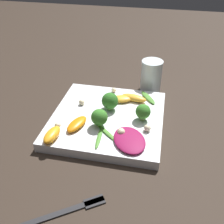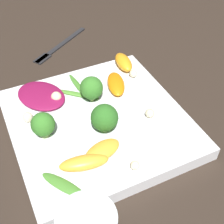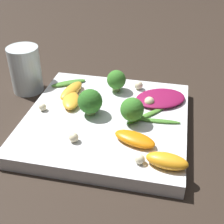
# 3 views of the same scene
# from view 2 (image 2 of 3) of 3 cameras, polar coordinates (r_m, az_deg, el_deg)

# --- Properties ---
(ground_plane) EXTENTS (2.40, 2.40, 0.00)m
(ground_plane) POSITION_cam_2_polar(r_m,az_deg,el_deg) (0.54, -2.56, -2.94)
(ground_plane) COLOR #2D231C
(plate) EXTENTS (0.28, 0.28, 0.02)m
(plate) POSITION_cam_2_polar(r_m,az_deg,el_deg) (0.53, -2.60, -2.03)
(plate) COLOR white
(plate) RESTS_ON ground_plane
(fork) EXTENTS (0.11, 0.16, 0.01)m
(fork) POSITION_cam_2_polar(r_m,az_deg,el_deg) (0.74, -10.20, 11.46)
(fork) COLOR #262628
(fork) RESTS_ON ground_plane
(radicchio_leaf_0) EXTENTS (0.12, 0.11, 0.01)m
(radicchio_leaf_0) POSITION_cam_2_polar(r_m,az_deg,el_deg) (0.57, -12.82, 2.96)
(radicchio_leaf_0) COLOR maroon
(radicchio_leaf_0) RESTS_ON plate
(orange_segment_0) EXTENTS (0.07, 0.05, 0.02)m
(orange_segment_0) POSITION_cam_2_polar(r_m,az_deg,el_deg) (0.58, 0.73, 5.18)
(orange_segment_0) COLOR orange
(orange_segment_0) RESTS_ON plate
(orange_segment_1) EXTENTS (0.04, 0.08, 0.02)m
(orange_segment_1) POSITION_cam_2_polar(r_m,az_deg,el_deg) (0.45, -5.15, -9.20)
(orange_segment_1) COLOR #FCAD33
(orange_segment_1) RESTS_ON plate
(orange_segment_2) EXTENTS (0.04, 0.07, 0.02)m
(orange_segment_2) POSITION_cam_2_polar(r_m,az_deg,el_deg) (0.46, -1.76, -7.02)
(orange_segment_2) COLOR #FCAD33
(orange_segment_2) RESTS_ON plate
(orange_segment_3) EXTENTS (0.06, 0.04, 0.02)m
(orange_segment_3) POSITION_cam_2_polar(r_m,az_deg,el_deg) (0.63, 2.12, 9.09)
(orange_segment_3) COLOR orange
(orange_segment_3) RESTS_ON plate
(broccoli_floret_0) EXTENTS (0.04, 0.04, 0.05)m
(broccoli_floret_0) POSITION_cam_2_polar(r_m,az_deg,el_deg) (0.54, -3.78, 4.38)
(broccoli_floret_0) COLOR #84AD5B
(broccoli_floret_0) RESTS_ON plate
(broccoli_floret_1) EXTENTS (0.04, 0.04, 0.05)m
(broccoli_floret_1) POSITION_cam_2_polar(r_m,az_deg,el_deg) (0.49, -1.19, -1.05)
(broccoli_floret_1) COLOR #84AD5B
(broccoli_floret_1) RESTS_ON plate
(broccoli_floret_2) EXTENTS (0.04, 0.04, 0.04)m
(broccoli_floret_2) POSITION_cam_2_polar(r_m,az_deg,el_deg) (0.49, -12.60, -2.06)
(broccoli_floret_2) COLOR #7A9E51
(broccoli_floret_2) RESTS_ON plate
(arugula_sprig_0) EXTENTS (0.07, 0.05, 0.01)m
(arugula_sprig_0) POSITION_cam_2_polar(r_m,az_deg,el_deg) (0.44, -8.85, -13.08)
(arugula_sprig_0) COLOR #47842D
(arugula_sprig_0) RESTS_ON plate
(arugula_sprig_1) EXTENTS (0.07, 0.07, 0.01)m
(arugula_sprig_1) POSITION_cam_2_polar(r_m,az_deg,el_deg) (0.57, -6.61, 3.28)
(arugula_sprig_1) COLOR #518E33
(arugula_sprig_1) RESTS_ON plate
(arugula_sprig_2) EXTENTS (0.08, 0.02, 0.00)m
(arugula_sprig_2) POSITION_cam_2_polar(r_m,az_deg,el_deg) (0.59, -6.31, 4.81)
(arugula_sprig_2) COLOR #47842D
(arugula_sprig_2) RESTS_ON plate
(macadamia_nut_0) EXTENTS (0.02, 0.02, 0.02)m
(macadamia_nut_0) POSITION_cam_2_polar(r_m,az_deg,el_deg) (0.56, -10.16, 2.76)
(macadamia_nut_0) COLOR beige
(macadamia_nut_0) RESTS_ON plate
(macadamia_nut_1) EXTENTS (0.02, 0.02, 0.02)m
(macadamia_nut_1) POSITION_cam_2_polar(r_m,az_deg,el_deg) (0.53, -15.16, -0.92)
(macadamia_nut_1) COLOR beige
(macadamia_nut_1) RESTS_ON plate
(macadamia_nut_2) EXTENTS (0.01, 0.01, 0.01)m
(macadamia_nut_2) POSITION_cam_2_polar(r_m,az_deg,el_deg) (0.45, 4.23, -9.69)
(macadamia_nut_2) COLOR beige
(macadamia_nut_2) RESTS_ON plate
(macadamia_nut_3) EXTENTS (0.02, 0.02, 0.02)m
(macadamia_nut_3) POSITION_cam_2_polar(r_m,az_deg,el_deg) (0.60, 3.92, 7.03)
(macadamia_nut_3) COLOR beige
(macadamia_nut_3) RESTS_ON plate
(macadamia_nut_4) EXTENTS (0.02, 0.02, 0.02)m
(macadamia_nut_4) POSITION_cam_2_polar(r_m,az_deg,el_deg) (0.52, 6.94, -0.21)
(macadamia_nut_4) COLOR beige
(macadamia_nut_4) RESTS_ON plate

